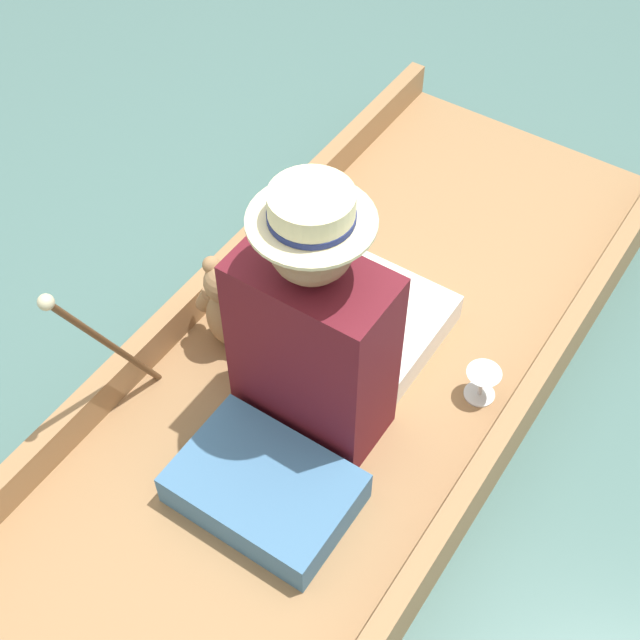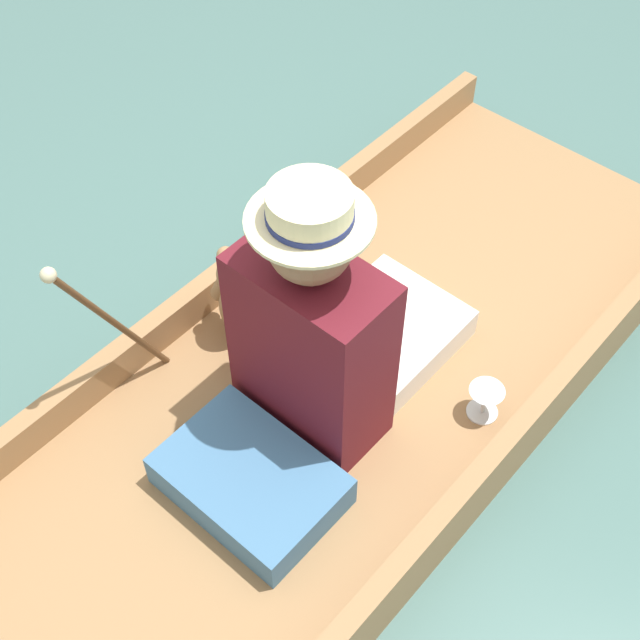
{
  "view_description": "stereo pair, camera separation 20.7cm",
  "coord_description": "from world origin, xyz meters",
  "px_view_note": "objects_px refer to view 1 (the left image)",
  "views": [
    {
      "loc": [
        0.88,
        -1.38,
        2.44
      ],
      "look_at": [
        0.01,
        -0.08,
        0.55
      ],
      "focal_mm": 50.0,
      "sensor_mm": 36.0,
      "label": 1
    },
    {
      "loc": [
        1.04,
        -1.25,
        2.44
      ],
      "look_at": [
        0.01,
        -0.08,
        0.55
      ],
      "focal_mm": 50.0,
      "sensor_mm": 36.0,
      "label": 2
    }
  ],
  "objects_px": {
    "wine_glass": "(483,379)",
    "walking_cane": "(96,336)",
    "seated_person": "(326,329)",
    "teddy_bear": "(228,306)"
  },
  "relations": [
    {
      "from": "teddy_bear",
      "to": "wine_glass",
      "type": "xyz_separation_m",
      "value": [
        0.78,
        0.25,
        -0.09
      ]
    },
    {
      "from": "teddy_bear",
      "to": "walking_cane",
      "type": "distance_m",
      "value": 0.5
    },
    {
      "from": "walking_cane",
      "to": "wine_glass",
      "type": "bearing_deg",
      "value": 37.79
    },
    {
      "from": "seated_person",
      "to": "wine_glass",
      "type": "relative_size",
      "value": 7.85
    },
    {
      "from": "wine_glass",
      "to": "walking_cane",
      "type": "distance_m",
      "value": 1.16
    },
    {
      "from": "seated_person",
      "to": "walking_cane",
      "type": "distance_m",
      "value": 0.64
    },
    {
      "from": "walking_cane",
      "to": "seated_person",
      "type": "bearing_deg",
      "value": 39.79
    },
    {
      "from": "seated_person",
      "to": "wine_glass",
      "type": "bearing_deg",
      "value": 46.32
    },
    {
      "from": "seated_person",
      "to": "teddy_bear",
      "type": "distance_m",
      "value": 0.42
    },
    {
      "from": "wine_glass",
      "to": "teddy_bear",
      "type": "bearing_deg",
      "value": -162.01
    }
  ]
}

